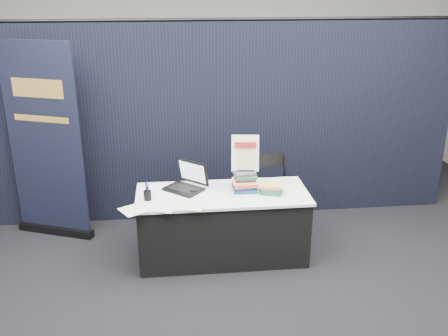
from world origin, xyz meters
The scene contains 15 objects.
floor centered at (0.00, 0.00, 0.00)m, with size 8.00×8.00×0.00m, color black.
wall_back centered at (0.00, 4.00, 1.75)m, with size 8.00×0.02×3.50m, color beige.
drape_partition centered at (0.00, 1.60, 1.20)m, with size 6.00×0.08×2.40m, color black.
display_table centered at (0.00, 0.55, 0.38)m, with size 1.80×0.75×0.75m.
laptop centered at (-0.40, 0.72, 0.82)m, with size 0.47×0.52×0.29m.
mouse centered at (-0.30, 0.59, 0.77)m, with size 0.07×0.12×0.04m, color black.
brochure_left centered at (-0.86, 0.26, 0.75)m, with size 0.34×0.24×0.00m, color silver.
brochure_mid centered at (-0.63, 0.25, 0.75)m, with size 0.26×0.18×0.00m, color silver.
brochure_right centered at (-0.37, 0.27, 0.75)m, with size 0.31×0.22×0.00m, color silver.
pen_cup centered at (-0.77, 0.45, 0.80)m, with size 0.08×0.08×0.10m, color black.
book_stack_tall centered at (0.24, 0.58, 0.86)m, with size 0.24×0.19×0.22m.
book_stack_short centered at (0.52, 0.50, 0.80)m, with size 0.27×0.23×0.10m.
info_sign centered at (0.24, 0.61, 1.16)m, with size 0.29×0.16×0.39m.
pullup_banner centered at (-1.92, 1.29, 1.00)m, with size 0.93×0.45×2.26m.
stacking_chair centered at (0.57, 0.91, 0.55)m, with size 0.51×0.51×0.98m.
Camera 1 is at (-0.51, -4.20, 2.84)m, focal length 40.00 mm.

